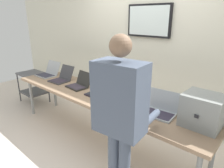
{
  "coord_description": "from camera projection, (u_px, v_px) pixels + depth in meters",
  "views": [
    {
      "loc": [
        1.9,
        -1.85,
        1.78
      ],
      "look_at": [
        0.1,
        0.19,
        0.86
      ],
      "focal_mm": 32.09,
      "sensor_mm": 36.0,
      "label": 1
    }
  ],
  "objects": [
    {
      "name": "equipment_box",
      "position": [
        203.0,
        110.0,
        2.0
      ],
      "size": [
        0.37,
        0.34,
        0.34
      ],
      "color": "gray",
      "rests_on": "workbench"
    },
    {
      "name": "laptop_station_4",
      "position": [
        128.0,
        98.0,
        2.57
      ],
      "size": [
        0.4,
        0.37,
        0.27
      ],
      "color": "#A9B7B8",
      "rests_on": "workbench"
    },
    {
      "name": "laptop_station_5",
      "position": [
        160.0,
        109.0,
        2.28
      ],
      "size": [
        0.38,
        0.31,
        0.25
      ],
      "color": "#ACB4BA",
      "rests_on": "workbench"
    },
    {
      "name": "laptop_station_3",
      "position": [
        101.0,
        91.0,
        2.84
      ],
      "size": [
        0.34,
        0.34,
        0.25
      ],
      "color": "#27202C",
      "rests_on": "workbench"
    },
    {
      "name": "ground",
      "position": [
        99.0,
        139.0,
        3.09
      ],
      "size": [
        8.0,
        8.0,
        0.04
      ],
      "primitive_type": "cube",
      "color": "beige"
    },
    {
      "name": "workbench",
      "position": [
        98.0,
        97.0,
        2.86
      ],
      "size": [
        3.25,
        0.7,
        0.72
      ],
      "color": "#93755A",
      "rests_on": "ground"
    },
    {
      "name": "laptop_station_0",
      "position": [
        48.0,
        72.0,
        3.75
      ],
      "size": [
        0.37,
        0.37,
        0.25
      ],
      "color": "#AAAFB2",
      "rests_on": "workbench"
    },
    {
      "name": "laptop_station_1",
      "position": [
        62.0,
        78.0,
        3.44
      ],
      "size": [
        0.32,
        0.38,
        0.24
      ],
      "color": "#3A3A3D",
      "rests_on": "workbench"
    },
    {
      "name": "laptop_station_2",
      "position": [
        79.0,
        84.0,
        3.14
      ],
      "size": [
        0.35,
        0.34,
        0.22
      ],
      "color": "#282825",
      "rests_on": "workbench"
    },
    {
      "name": "person",
      "position": [
        120.0,
        110.0,
        1.74
      ],
      "size": [
        0.48,
        0.62,
        1.66
      ],
      "color": "#4A566A",
      "rests_on": "ground"
    },
    {
      "name": "back_wall",
      "position": [
        143.0,
        50.0,
        3.49
      ],
      "size": [
        8.0,
        0.11,
        2.41
      ],
      "color": "silver",
      "rests_on": "ground"
    },
    {
      "name": "storage_cart",
      "position": [
        33.0,
        83.0,
        4.26
      ],
      "size": [
        0.56,
        0.44,
        0.65
      ],
      "color": "#47484D",
      "rests_on": "ground"
    }
  ]
}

